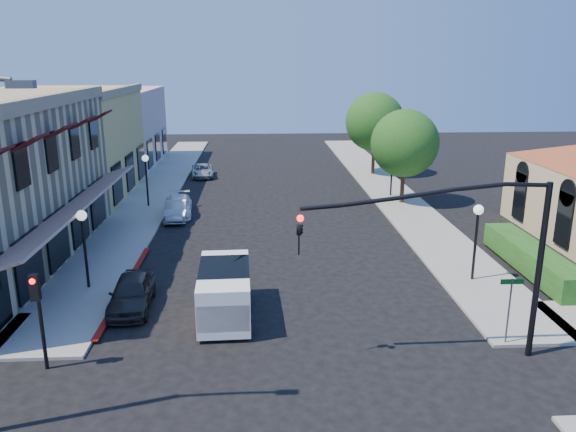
{
  "coord_description": "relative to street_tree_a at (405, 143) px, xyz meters",
  "views": [
    {
      "loc": [
        -1.06,
        -15.07,
        9.71
      ],
      "look_at": [
        0.3,
        10.1,
        2.6
      ],
      "focal_mm": 35.0,
      "sensor_mm": 36.0,
      "label": 1
    }
  ],
  "objects": [
    {
      "name": "parked_car_c",
      "position": [
        -15.0,
        -2.0,
        -3.6
      ],
      "size": [
        2.02,
        4.21,
        1.18
      ],
      "primitive_type": "imported",
      "rotation": [
        0.0,
        0.0,
        0.09
      ],
      "color": "white",
      "rests_on": "ground"
    },
    {
      "name": "parked_car_a",
      "position": [
        -15.0,
        -16.0,
        -3.53
      ],
      "size": [
        1.76,
        3.98,
        1.33
      ],
      "primitive_type": "imported",
      "rotation": [
        0.0,
        0.0,
        0.05
      ],
      "color": "black",
      "rests_on": "ground"
    },
    {
      "name": "ground",
      "position": [
        -8.8,
        -22.0,
        -4.19
      ],
      "size": [
        120.0,
        120.0,
        0.0
      ],
      "primitive_type": "plane",
      "color": "black",
      "rests_on": "ground"
    },
    {
      "name": "curb_red_strip",
      "position": [
        -15.7,
        -14.0,
        -4.19
      ],
      "size": [
        0.25,
        10.0,
        0.06
      ],
      "primitive_type": "cube",
      "color": "maroon",
      "rests_on": "ground"
    },
    {
      "name": "sidewalk_left",
      "position": [
        -17.55,
        5.0,
        -4.13
      ],
      "size": [
        3.5,
        50.0,
        0.12
      ],
      "primitive_type": "cube",
      "color": "gray",
      "rests_on": "ground"
    },
    {
      "name": "lamppost_left_far",
      "position": [
        -17.3,
        0.0,
        -1.46
      ],
      "size": [
        0.44,
        0.44,
        3.57
      ],
      "color": "black",
      "rests_on": "ground"
    },
    {
      "name": "street_tree_b",
      "position": [
        0.0,
        10.0,
        0.35
      ],
      "size": [
        4.94,
        4.94,
        7.02
      ],
      "color": "#311C13",
      "rests_on": "ground"
    },
    {
      "name": "pink_stucco_building",
      "position": [
        -24.3,
        16.0,
        -0.69
      ],
      "size": [
        10.0,
        12.0,
        7.0
      ],
      "primitive_type": "cube",
      "color": "beige",
      "rests_on": "ground"
    },
    {
      "name": "lamppost_right_near",
      "position": [
        -0.3,
        -14.0,
        -1.46
      ],
      "size": [
        0.44,
        0.44,
        3.57
      ],
      "color": "black",
      "rests_on": "ground"
    },
    {
      "name": "signal_mast_arm",
      "position": [
        -2.94,
        -20.5,
        -0.11
      ],
      "size": [
        8.01,
        0.39,
        6.0
      ],
      "color": "black",
      "rests_on": "ground"
    },
    {
      "name": "street_tree_a",
      "position": [
        0.0,
        0.0,
        0.0
      ],
      "size": [
        4.56,
        4.56,
        6.48
      ],
      "color": "#311C13",
      "rests_on": "ground"
    },
    {
      "name": "yellow_stucco_building",
      "position": [
        -24.3,
        4.0,
        -0.39
      ],
      "size": [
        10.0,
        12.0,
        7.6
      ],
      "primitive_type": "cube",
      "color": "#D8C261",
      "rests_on": "ground"
    },
    {
      "name": "street_name_sign",
      "position": [
        -1.3,
        -19.8,
        -2.5
      ],
      "size": [
        0.8,
        0.06,
        2.5
      ],
      "color": "#595B5E",
      "rests_on": "ground"
    },
    {
      "name": "hedge",
      "position": [
        2.9,
        -13.0,
        -4.19
      ],
      "size": [
        1.4,
        8.0,
        1.1
      ],
      "primitive_type": "cube",
      "color": "#224E16",
      "rests_on": "ground"
    },
    {
      "name": "white_van",
      "position": [
        -11.22,
        -17.02,
        -3.06
      ],
      "size": [
        2.08,
        4.49,
        1.96
      ],
      "color": "white",
      "rests_on": "ground"
    },
    {
      "name": "lamppost_right_far",
      "position": [
        -0.3,
        2.0,
        -1.46
      ],
      "size": [
        0.44,
        0.44,
        3.57
      ],
      "color": "black",
      "rests_on": "ground"
    },
    {
      "name": "parked_car_d",
      "position": [
        -14.58,
        10.0,
        -3.67
      ],
      "size": [
        2.14,
        3.97,
        1.06
      ],
      "primitive_type": "imported",
      "rotation": [
        0.0,
        0.0,
        0.1
      ],
      "color": "#B3B5B9",
      "rests_on": "ground"
    },
    {
      "name": "secondary_signal",
      "position": [
        -16.8,
        -20.59,
        -1.88
      ],
      "size": [
        0.28,
        0.42,
        3.32
      ],
      "color": "black",
      "rests_on": "ground"
    },
    {
      "name": "parked_car_b",
      "position": [
        -15.0,
        -3.0,
        -3.58
      ],
      "size": [
        1.53,
        3.8,
        1.23
      ],
      "primitive_type": "imported",
      "rotation": [
        0.0,
        0.0,
        0.06
      ],
      "color": "#A2A4A7",
      "rests_on": "ground"
    },
    {
      "name": "sidewalk_right",
      "position": [
        -0.05,
        5.0,
        -4.13
      ],
      "size": [
        3.5,
        50.0,
        0.12
      ],
      "primitive_type": "cube",
      "color": "gray",
      "rests_on": "ground"
    },
    {
      "name": "lamppost_left_near",
      "position": [
        -17.3,
        -14.0,
        -1.46
      ],
      "size": [
        0.44,
        0.44,
        3.57
      ],
      "color": "black",
      "rests_on": "ground"
    }
  ]
}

